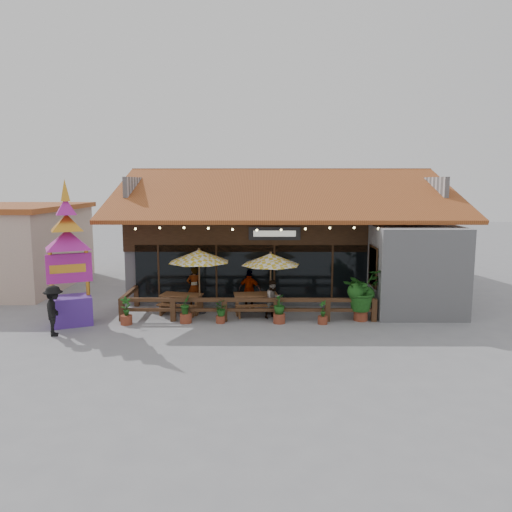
{
  "coord_description": "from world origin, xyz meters",
  "views": [
    {
      "loc": [
        -1.18,
        -19.33,
        5.32
      ],
      "look_at": [
        -1.29,
        1.5,
        2.27
      ],
      "focal_mm": 35.0,
      "sensor_mm": 36.0,
      "label": 1
    }
  ],
  "objects_px": {
    "picnic_table_right": "(256,300)",
    "pedestrian": "(54,311)",
    "umbrella_right": "(271,259)",
    "picnic_table_left": "(182,300)",
    "umbrella_left": "(199,256)",
    "thai_sign_tower": "(68,243)",
    "tropical_plant": "(361,291)"
  },
  "relations": [
    {
      "from": "tropical_plant",
      "to": "umbrella_right",
      "type": "bearing_deg",
      "value": 163.27
    },
    {
      "from": "umbrella_right",
      "to": "picnic_table_right",
      "type": "bearing_deg",
      "value": -172.72
    },
    {
      "from": "picnic_table_right",
      "to": "thai_sign_tower",
      "type": "distance_m",
      "value": 7.59
    },
    {
      "from": "thai_sign_tower",
      "to": "picnic_table_right",
      "type": "bearing_deg",
      "value": 13.03
    },
    {
      "from": "umbrella_right",
      "to": "pedestrian",
      "type": "relative_size",
      "value": 1.59
    },
    {
      "from": "picnic_table_left",
      "to": "thai_sign_tower",
      "type": "distance_m",
      "value": 5.0
    },
    {
      "from": "thai_sign_tower",
      "to": "tropical_plant",
      "type": "distance_m",
      "value": 11.28
    },
    {
      "from": "picnic_table_right",
      "to": "pedestrian",
      "type": "height_order",
      "value": "pedestrian"
    },
    {
      "from": "umbrella_right",
      "to": "umbrella_left",
      "type": "bearing_deg",
      "value": 179.3
    },
    {
      "from": "umbrella_right",
      "to": "picnic_table_left",
      "type": "height_order",
      "value": "umbrella_right"
    },
    {
      "from": "umbrella_left",
      "to": "pedestrian",
      "type": "relative_size",
      "value": 1.83
    },
    {
      "from": "tropical_plant",
      "to": "umbrella_left",
      "type": "bearing_deg",
      "value": 170.37
    },
    {
      "from": "umbrella_right",
      "to": "pedestrian",
      "type": "xyz_separation_m",
      "value": [
        -7.67,
        -3.06,
        -1.35
      ]
    },
    {
      "from": "picnic_table_left",
      "to": "tropical_plant",
      "type": "relative_size",
      "value": 0.93
    },
    {
      "from": "thai_sign_tower",
      "to": "tropical_plant",
      "type": "xyz_separation_m",
      "value": [
        11.09,
        0.64,
        -1.94
      ]
    },
    {
      "from": "thai_sign_tower",
      "to": "pedestrian",
      "type": "height_order",
      "value": "thai_sign_tower"
    },
    {
      "from": "umbrella_left",
      "to": "picnic_table_right",
      "type": "bearing_deg",
      "value": -2.83
    },
    {
      "from": "umbrella_right",
      "to": "picnic_table_left",
      "type": "xyz_separation_m",
      "value": [
        -3.67,
        0.05,
        -1.71
      ]
    },
    {
      "from": "umbrella_left",
      "to": "thai_sign_tower",
      "type": "relative_size",
      "value": 0.56
    },
    {
      "from": "umbrella_right",
      "to": "picnic_table_left",
      "type": "relative_size",
      "value": 1.49
    },
    {
      "from": "umbrella_right",
      "to": "picnic_table_right",
      "type": "xyz_separation_m",
      "value": [
        -0.61,
        -0.08,
        -1.68
      ]
    },
    {
      "from": "umbrella_left",
      "to": "picnic_table_left",
      "type": "bearing_deg",
      "value": 178.82
    },
    {
      "from": "umbrella_left",
      "to": "thai_sign_tower",
      "type": "distance_m",
      "value": 5.03
    },
    {
      "from": "umbrella_left",
      "to": "picnic_table_right",
      "type": "xyz_separation_m",
      "value": [
        2.31,
        -0.11,
        -1.8
      ]
    },
    {
      "from": "tropical_plant",
      "to": "pedestrian",
      "type": "height_order",
      "value": "tropical_plant"
    },
    {
      "from": "picnic_table_right",
      "to": "pedestrian",
      "type": "relative_size",
      "value": 1.08
    },
    {
      "from": "picnic_table_right",
      "to": "thai_sign_tower",
      "type": "bearing_deg",
      "value": -166.97
    },
    {
      "from": "tropical_plant",
      "to": "pedestrian",
      "type": "relative_size",
      "value": 1.15
    },
    {
      "from": "umbrella_left",
      "to": "umbrella_right",
      "type": "distance_m",
      "value": 2.92
    },
    {
      "from": "umbrella_left",
      "to": "tropical_plant",
      "type": "relative_size",
      "value": 1.6
    },
    {
      "from": "umbrella_left",
      "to": "pedestrian",
      "type": "bearing_deg",
      "value": -146.88
    },
    {
      "from": "picnic_table_left",
      "to": "umbrella_right",
      "type": "bearing_deg",
      "value": -0.8
    }
  ]
}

